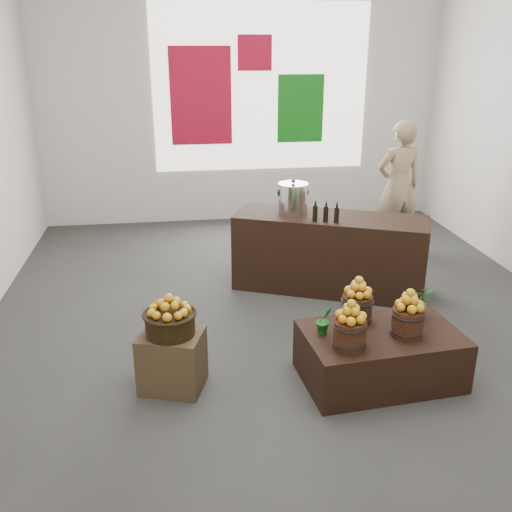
{
  "coord_description": "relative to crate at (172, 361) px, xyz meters",
  "views": [
    {
      "loc": [
        -1.04,
        -5.2,
        2.66
      ],
      "look_at": [
        -0.34,
        -0.4,
        0.83
      ],
      "focal_mm": 40.0,
      "sensor_mm": 36.0,
      "label": 1
    }
  ],
  "objects": [
    {
      "name": "apple_bucket_front_left",
      "position": [
        1.36,
        -0.33,
        0.31
      ],
      "size": [
        0.25,
        0.25,
        0.23
      ],
      "primitive_type": "cylinder",
      "color": "#3D1D10",
      "rests_on": "display_table"
    },
    {
      "name": "display_table",
      "position": [
        1.7,
        -0.13,
        -0.02
      ],
      "size": [
        1.33,
        0.89,
        0.44
      ],
      "primitive_type": "cube",
      "rotation": [
        0.0,
        0.0,
        0.09
      ],
      "color": "black",
      "rests_on": "ground"
    },
    {
      "name": "apples_in_bucket_rear",
      "position": [
        1.56,
        0.09,
        0.51
      ],
      "size": [
        0.19,
        0.19,
        0.17
      ],
      "primitive_type": null,
      "color": "#9B0B05",
      "rests_on": "apple_bucket_rear"
    },
    {
      "name": "apple_bucket_rear",
      "position": [
        1.56,
        0.09,
        0.31
      ],
      "size": [
        0.25,
        0.25,
        0.23
      ],
      "primitive_type": "cylinder",
      "color": "#3D1D10",
      "rests_on": "display_table"
    },
    {
      "name": "counter",
      "position": [
        1.77,
        1.75,
        0.19
      ],
      "size": [
        2.19,
        1.45,
        0.86
      ],
      "primitive_type": "cube",
      "rotation": [
        0.0,
        0.0,
        -0.41
      ],
      "color": "black",
      "rests_on": "ground"
    },
    {
      "name": "herb_garnish_right",
      "position": [
        2.08,
        0.11,
        0.34
      ],
      "size": [
        0.31,
        0.28,
        0.3
      ],
      "primitive_type": "imported",
      "rotation": [
        0.0,
        0.0,
        0.19
      ],
      "color": "#146218",
      "rests_on": "display_table"
    },
    {
      "name": "back_opening",
      "position": [
        1.44,
        4.62,
        1.76
      ],
      "size": [
        3.2,
        0.02,
        2.4
      ],
      "primitive_type": "cube",
      "color": "white",
      "rests_on": "back_wall"
    },
    {
      "name": "apples_in_basket",
      "position": [
        0.0,
        0.0,
        0.5
      ],
      "size": [
        0.3,
        0.3,
        0.16
      ],
      "primitive_type": null,
      "color": "#9B0B05",
      "rests_on": "wicker_basket"
    },
    {
      "name": "deco_red_left",
      "position": [
        0.54,
        4.61,
        1.66
      ],
      "size": [
        0.9,
        0.04,
        1.4
      ],
      "primitive_type": "cube",
      "color": "maroon",
      "rests_on": "back_wall"
    },
    {
      "name": "deco_green_right",
      "position": [
        2.04,
        4.61,
        1.46
      ],
      "size": [
        0.7,
        0.04,
        1.0
      ],
      "primitive_type": "cube",
      "color": "#0F6613",
      "rests_on": "back_wall"
    },
    {
      "name": "apples_in_bucket_front_left",
      "position": [
        1.36,
        -0.33,
        0.51
      ],
      "size": [
        0.19,
        0.19,
        0.17
      ],
      "primitive_type": null,
      "color": "#9B0B05",
      "rests_on": "apple_bucket_front_left"
    },
    {
      "name": "ground",
      "position": [
        1.14,
        1.14,
        -0.24
      ],
      "size": [
        7.0,
        7.0,
        0.0
      ],
      "primitive_type": "plane",
      "color": "#31312F",
      "rests_on": "ground"
    },
    {
      "name": "shopper",
      "position": [
        3.0,
        2.92,
        0.63
      ],
      "size": [
        0.69,
        0.5,
        1.74
      ],
      "primitive_type": "imported",
      "rotation": [
        0.0,
        0.0,
        3.29
      ],
      "color": "#8D7656",
      "rests_on": "ground"
    },
    {
      "name": "herb_garnish_left",
      "position": [
        1.23,
        -0.08,
        0.32
      ],
      "size": [
        0.16,
        0.14,
        0.24
      ],
      "primitive_type": "imported",
      "rotation": [
        0.0,
        0.0,
        0.3
      ],
      "color": "#146218",
      "rests_on": "display_table"
    },
    {
      "name": "crate",
      "position": [
        0.0,
        0.0,
        0.0
      ],
      "size": [
        0.59,
        0.53,
        0.49
      ],
      "primitive_type": "cube",
      "rotation": [
        0.0,
        0.0,
        -0.32
      ],
      "color": "brown",
      "rests_on": "ground"
    },
    {
      "name": "wicker_basket",
      "position": [
        0.0,
        0.0,
        0.33
      ],
      "size": [
        0.39,
        0.39,
        0.18
      ],
      "primitive_type": "cylinder",
      "color": "black",
      "rests_on": "crate"
    },
    {
      "name": "oil_cruets",
      "position": [
        1.69,
        1.56,
        0.73
      ],
      "size": [
        0.23,
        0.14,
        0.24
      ],
      "primitive_type": null,
      "rotation": [
        0.0,
        0.0,
        -0.41
      ],
      "color": "black",
      "rests_on": "counter"
    },
    {
      "name": "stock_pot_left",
      "position": [
        1.38,
        1.93,
        0.78
      ],
      "size": [
        0.32,
        0.32,
        0.32
      ],
      "primitive_type": "cylinder",
      "color": "silver",
      "rests_on": "counter"
    },
    {
      "name": "apples_in_bucket_front_right",
      "position": [
        1.88,
        -0.21,
        0.51
      ],
      "size": [
        0.19,
        0.19,
        0.17
      ],
      "primitive_type": null,
      "color": "#9B0B05",
      "rests_on": "apple_bucket_front_right"
    },
    {
      "name": "apple_bucket_front_right",
      "position": [
        1.88,
        -0.21,
        0.31
      ],
      "size": [
        0.25,
        0.25,
        0.23
      ],
      "primitive_type": "cylinder",
      "color": "#3D1D10",
      "rests_on": "display_table"
    },
    {
      "name": "deco_red_upper",
      "position": [
        1.34,
        4.61,
        2.26
      ],
      "size": [
        0.5,
        0.04,
        0.5
      ],
      "primitive_type": "cube",
      "color": "maroon",
      "rests_on": "back_wall"
    },
    {
      "name": "back_wall",
      "position": [
        1.14,
        4.64,
        1.76
      ],
      "size": [
        6.0,
        0.04,
        4.0
      ],
      "primitive_type": "cube",
      "color": "beige",
      "rests_on": "ground"
    }
  ]
}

